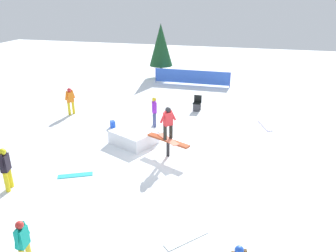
{
  "coord_description": "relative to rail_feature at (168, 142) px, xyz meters",
  "views": [
    {
      "loc": [
        3.01,
        -11.86,
        6.38
      ],
      "look_at": [
        0.0,
        0.0,
        1.36
      ],
      "focal_mm": 35.0,
      "sensor_mm": 36.0,
      "label": 1
    }
  ],
  "objects": [
    {
      "name": "ground_plane",
      "position": [
        0.0,
        0.0,
        -0.63
      ],
      "size": [
        60.0,
        60.0,
        0.0
      ],
      "primitive_type": "plane",
      "color": "white"
    },
    {
      "name": "safety_fence",
      "position": [
        -1.09,
        11.44,
        -0.03
      ],
      "size": [
        5.61,
        0.14,
        1.1
      ],
      "rotation": [
        0.0,
        0.0,
        3.13
      ],
      "color": "blue",
      "rests_on": "ground"
    },
    {
      "name": "bystander_orange",
      "position": [
        -6.5,
        3.57,
        0.22
      ],
      "size": [
        0.37,
        0.61,
        1.52
      ],
      "rotation": [
        0.0,
        0.0,
        1.1
      ],
      "color": "yellow",
      "rests_on": "ground"
    },
    {
      "name": "pine_tree_near",
      "position": [
        -3.96,
        13.31,
        1.9
      ],
      "size": [
        1.83,
        1.83,
        4.17
      ],
      "color": "#4C331E",
      "rests_on": "ground"
    },
    {
      "name": "bystander_black",
      "position": [
        -4.73,
        -3.78,
        0.25
      ],
      "size": [
        0.32,
        0.7,
        1.57
      ],
      "rotation": [
        0.0,
        0.0,
        5.0
      ],
      "color": "yellow",
      "rests_on": "ground"
    },
    {
      "name": "backpack_on_snow",
      "position": [
        -3.48,
        2.32,
        -0.46
      ],
      "size": [
        0.35,
        0.37,
        0.34
      ],
      "primitive_type": "cube",
      "rotation": [
        0.0,
        0.0,
        2.18
      ],
      "color": "blue",
      "rests_on": "ground"
    },
    {
      "name": "loose_snowboard_navy",
      "position": [
        4.02,
        4.43,
        -0.62
      ],
      "size": [
        0.73,
        1.39,
        0.02
      ],
      "primitive_type": "cube",
      "rotation": [
        0.0,
        0.0,
        5.06
      ],
      "color": "navy",
      "rests_on": "ground"
    },
    {
      "name": "loose_snowboard_white",
      "position": [
        1.72,
        -4.72,
        -0.62
      ],
      "size": [
        1.12,
        1.18,
        0.02
      ],
      "primitive_type": "cube",
      "rotation": [
        0.0,
        0.0,
        3.97
      ],
      "color": "white",
      "rests_on": "ground"
    },
    {
      "name": "rail_feature",
      "position": [
        0.0,
        0.0,
        0.0
      ],
      "size": [
        1.98,
        1.13,
        0.76
      ],
      "rotation": [
        0.0,
        0.0,
        -0.44
      ],
      "color": "black",
      "rests_on": "ground"
    },
    {
      "name": "loose_snowboard_cyan",
      "position": [
        -2.98,
        -2.4,
        -0.62
      ],
      "size": [
        1.27,
        0.8,
        0.02
      ],
      "primitive_type": "cube",
      "rotation": [
        0.0,
        0.0,
        3.59
      ],
      "color": "#32BDC4",
      "rests_on": "ground"
    },
    {
      "name": "folding_chair",
      "position": [
        0.23,
        5.95,
        -0.22
      ],
      "size": [
        0.46,
        0.46,
        0.88
      ],
      "rotation": [
        0.0,
        0.0,
        6.24
      ],
      "color": "#3F3F44",
      "rests_on": "ground"
    },
    {
      "name": "bystander_teal",
      "position": [
        -1.94,
        -6.65,
        0.14
      ],
      "size": [
        0.22,
        0.6,
        1.37
      ],
      "rotation": [
        0.0,
        0.0,
        1.66
      ],
      "color": "yellow",
      "rests_on": "ground"
    },
    {
      "name": "snow_kicker_ramp",
      "position": [
        -1.82,
        0.85,
        -0.33
      ],
      "size": [
        2.27,
        2.12,
        0.61
      ],
      "primitive_type": "cube",
      "rotation": [
        0.0,
        0.0,
        -0.44
      ],
      "color": "white",
      "rests_on": "ground"
    },
    {
      "name": "main_rider_on_rail",
      "position": [
        0.0,
        0.0,
        0.84
      ],
      "size": [
        1.15,
        1.14,
        1.41
      ],
      "rotation": [
        0.0,
        0.0,
        -0.78
      ],
      "color": "#F37155",
      "rests_on": "rail_feature"
    },
    {
      "name": "bystander_purple",
      "position": [
        -1.49,
        3.04,
        0.23
      ],
      "size": [
        0.33,
        0.6,
        1.53
      ],
      "rotation": [
        0.0,
        0.0,
        1.99
      ],
      "color": "#3B4473",
      "rests_on": "ground"
    }
  ]
}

